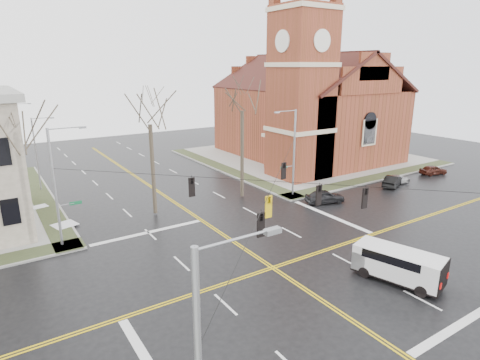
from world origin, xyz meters
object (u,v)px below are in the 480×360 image
parked_car_d (433,170)px  church (305,101)px  streetlight_north_a (37,151)px  cargo_van (395,262)px  tree_ne (242,105)px  parked_car_b (393,181)px  tree_nw_far (20,141)px  tree_nw_near (150,118)px  signal_pole_nw (57,185)px  signal_pole_ne (293,150)px  parked_car_a (325,196)px  streetlight_north_b (19,128)px  parked_car_c (397,179)px

parked_car_d → church: bearing=37.9°
streetlight_north_a → cargo_van: bearing=-64.1°
parked_car_d → tree_ne: (-25.46, 5.65, 9.04)m
parked_car_b → parked_car_d: size_ratio=1.09×
church → tree_nw_far: 39.50m
tree_nw_far → parked_car_b: bearing=-9.0°
tree_ne → cargo_van: bearing=-93.2°
tree_nw_near → tree_ne: bearing=-1.0°
signal_pole_nw → tree_nw_near: tree_nw_near is taller
signal_pole_nw → cargo_van: 24.28m
signal_pole_ne → parked_car_a: 5.74m
church → tree_nw_far: size_ratio=2.46×
signal_pole_ne → parked_car_b: (12.11, -3.63, -4.30)m
streetlight_north_a → tree_nw_far: 14.98m
tree_nw_near → tree_ne: (9.58, -0.17, 0.69)m
signal_pole_ne → streetlight_north_b: signal_pole_ne is taller
church → tree_nw_far: bearing=-163.7°
streetlight_north_a → signal_pole_ne: bearing=-36.9°
streetlight_north_b → parked_car_b: streetlight_north_b is taller
signal_pole_nw → parked_car_c: 36.48m
church → parked_car_a: size_ratio=6.92×
signal_pole_nw → parked_car_d: 43.79m
signal_pole_ne → streetlight_north_b: (-21.97, 36.50, -0.48)m
streetlight_north_b → tree_nw_near: 35.00m
streetlight_north_b → parked_car_b: size_ratio=2.04×
streetlight_north_a → parked_car_a: bearing=-40.7°
cargo_van → parked_car_c: cargo_van is taller
tree_nw_near → tree_ne: 9.61m
cargo_van → signal_pole_ne: bearing=54.8°
cargo_van → tree_ne: bearing=70.2°
parked_car_a → tree_nw_far: (-25.83, 5.75, 7.40)m
tree_ne → tree_nw_near: bearing=179.0°
streetlight_north_b → parked_car_d: (42.79, -39.64, -3.85)m
tree_nw_near → signal_pole_nw: bearing=-162.4°
parked_car_c → parked_car_d: bearing=-90.4°
tree_ne → church: bearing=30.8°
cargo_van → signal_pole_nw: bearing=118.3°
streetlight_north_b → cargo_van: (16.25, -53.51, -3.23)m
parked_car_b → church: bearing=-25.6°
tree_nw_near → church: bearing=21.0°
church → cargo_van: size_ratio=4.70×
parked_car_d → tree_nw_near: tree_nw_near is taller
church → parked_car_d: (7.37, -16.43, -7.82)m
church → parked_car_c: bearing=-90.1°
parked_car_a → tree_nw_far: tree_nw_far is taller
cargo_van → parked_car_a: (7.09, 13.43, -0.56)m
signal_pole_nw → cargo_van: (16.92, -17.01, -3.71)m
streetlight_north_a → parked_car_d: bearing=-24.7°
church → signal_pole_nw: 38.61m
streetlight_north_a → church: bearing=-5.2°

